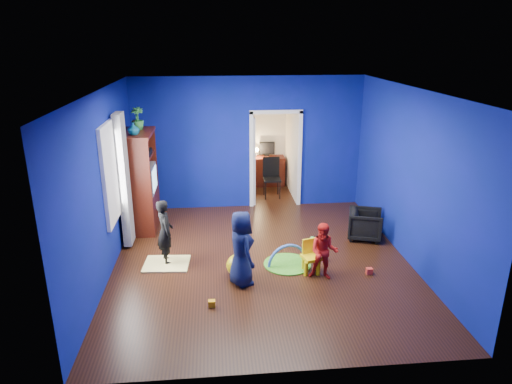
{
  "coord_description": "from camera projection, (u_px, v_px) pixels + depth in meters",
  "views": [
    {
      "loc": [
        -0.77,
        -7.01,
        3.67
      ],
      "look_at": [
        -0.06,
        0.4,
        1.13
      ],
      "focal_mm": 32.0,
      "sensor_mm": 36.0,
      "label": 1
    }
  ],
  "objects": [
    {
      "name": "wall_back",
      "position": [
        249.0,
        144.0,
        9.98
      ],
      "size": [
        5.0,
        0.02,
        2.9
      ],
      "primitive_type": "cube",
      "color": "navy",
      "rests_on": "floor"
    },
    {
      "name": "desk_lamp",
      "position": [
        256.0,
        150.0,
        11.66
      ],
      "size": [
        0.14,
        0.14,
        0.14
      ],
      "primitive_type": "sphere",
      "color": "#FFD88C",
      "rests_on": "study_desk"
    },
    {
      "name": "hopper_ball",
      "position": [
        237.0,
        265.0,
        7.35
      ],
      "size": [
        0.36,
        0.36,
        0.36
      ],
      "primitive_type": "sphere",
      "color": "yellow",
      "rests_on": "floor"
    },
    {
      "name": "floor",
      "position": [
        262.0,
        261.0,
        7.86
      ],
      "size": [
        5.0,
        5.5,
        0.01
      ],
      "primitive_type": "cube",
      "color": "black",
      "rests_on": "ground"
    },
    {
      "name": "toy_arch",
      "position": [
        287.0,
        263.0,
        7.74
      ],
      "size": [
        0.71,
        0.24,
        0.72
      ],
      "primitive_type": "torus",
      "rotation": [
        1.57,
        0.0,
        0.27
      ],
      "color": "#3F8CD8",
      "rests_on": "floor"
    },
    {
      "name": "wall_front",
      "position": [
        290.0,
        259.0,
        4.8
      ],
      "size": [
        5.0,
        0.02,
        2.9
      ],
      "primitive_type": "cube",
      "color": "navy",
      "rests_on": "floor"
    },
    {
      "name": "play_mat",
      "position": [
        287.0,
        264.0,
        7.74
      ],
      "size": [
        0.8,
        0.8,
        0.02
      ],
      "primitive_type": "cylinder",
      "color": "#2C9221",
      "rests_on": "floor"
    },
    {
      "name": "wall_left",
      "position": [
        104.0,
        186.0,
        7.16
      ],
      "size": [
        0.02,
        5.5,
        2.9
      ],
      "primitive_type": "cube",
      "color": "navy",
      "rests_on": "floor"
    },
    {
      "name": "kid_chair",
      "position": [
        311.0,
        258.0,
        7.42
      ],
      "size": [
        0.35,
        0.35,
        0.5
      ],
      "primitive_type": "cube",
      "rotation": [
        0.0,
        0.0,
        0.28
      ],
      "color": "yellow",
      "rests_on": "floor"
    },
    {
      "name": "desk_monitor",
      "position": [
        267.0,
        148.0,
        11.73
      ],
      "size": [
        0.4,
        0.05,
        0.32
      ],
      "primitive_type": "cube",
      "color": "black",
      "rests_on": "study_desk"
    },
    {
      "name": "toy_5",
      "position": [
        241.0,
        238.0,
        8.65
      ],
      "size": [
        0.11,
        0.11,
        0.11
      ],
      "primitive_type": "sphere",
      "color": "#288FE6",
      "rests_on": "floor"
    },
    {
      "name": "toy_0",
      "position": [
        369.0,
        271.0,
        7.43
      ],
      "size": [
        0.1,
        0.08,
        0.1
      ],
      "primitive_type": "cube",
      "color": "red",
      "rests_on": "floor"
    },
    {
      "name": "crt_tv",
      "position": [
        143.0,
        179.0,
        8.96
      ],
      "size": [
        0.46,
        0.7,
        0.54
      ],
      "primitive_type": "cube",
      "color": "silver",
      "rests_on": "tv_armoire"
    },
    {
      "name": "child_navy",
      "position": [
        241.0,
        248.0,
        6.98
      ],
      "size": [
        0.55,
        0.68,
        1.2
      ],
      "primitive_type": "imported",
      "rotation": [
        0.0,
        0.0,
        1.91
      ],
      "color": "#0F1739",
      "rests_on": "floor"
    },
    {
      "name": "vase",
      "position": [
        133.0,
        129.0,
        8.33
      ],
      "size": [
        0.22,
        0.22,
        0.23
      ],
      "primitive_type": "imported",
      "rotation": [
        0.0,
        0.0,
        0.01
      ],
      "color": "#0D606C",
      "rests_on": "tv_armoire"
    },
    {
      "name": "curtain",
      "position": [
        124.0,
        181.0,
        8.09
      ],
      "size": [
        0.14,
        0.42,
        2.4
      ],
      "primitive_type": "cube",
      "color": "slate",
      "rests_on": "floor"
    },
    {
      "name": "toy_1",
      "position": [
        362.0,
        231.0,
        8.94
      ],
      "size": [
        0.11,
        0.11,
        0.11
      ],
      "primitive_type": "sphere",
      "color": "blue",
      "rests_on": "floor"
    },
    {
      "name": "study_desk",
      "position": [
        267.0,
        171.0,
        11.81
      ],
      "size": [
        0.88,
        0.44,
        0.75
      ],
      "primitive_type": "cube",
      "color": "#3D140A",
      "rests_on": "floor"
    },
    {
      "name": "toy_4",
      "position": [
        325.0,
        258.0,
        7.85
      ],
      "size": [
        0.1,
        0.08,
        0.1
      ],
      "primitive_type": "cube",
      "color": "#BE478C",
      "rests_on": "floor"
    },
    {
      "name": "ceiling",
      "position": [
        262.0,
        90.0,
        6.92
      ],
      "size": [
        5.0,
        5.5,
        0.01
      ],
      "primitive_type": "cube",
      "color": "white",
      "rests_on": "wall_back"
    },
    {
      "name": "tv_armoire",
      "position": [
        141.0,
        181.0,
        8.96
      ],
      "size": [
        0.58,
        1.14,
        1.96
      ],
      "primitive_type": "cube",
      "color": "#421C0B",
      "rests_on": "floor"
    },
    {
      "name": "toy_2",
      "position": [
        212.0,
        304.0,
        6.52
      ],
      "size": [
        0.1,
        0.08,
        0.1
      ],
      "primitive_type": "cube",
      "color": "#F9A10D",
      "rests_on": "floor"
    },
    {
      "name": "toddler_red",
      "position": [
        324.0,
        252.0,
        7.17
      ],
      "size": [
        0.54,
        0.47,
        0.93
      ],
      "primitive_type": "imported",
      "rotation": [
        0.0,
        0.0,
        -0.29
      ],
      "color": "#B11225",
      "rests_on": "floor"
    },
    {
      "name": "window_left",
      "position": [
        109.0,
        173.0,
        7.46
      ],
      "size": [
        0.03,
        0.95,
        1.55
      ],
      "primitive_type": "cube",
      "color": "white",
      "rests_on": "wall_left"
    },
    {
      "name": "alcove",
      "position": [
        271.0,
        143.0,
        10.92
      ],
      "size": [
        1.0,
        1.75,
        2.5
      ],
      "primitive_type": null,
      "color": "silver",
      "rests_on": "floor"
    },
    {
      "name": "child_black",
      "position": [
        165.0,
        232.0,
        7.66
      ],
      "size": [
        0.38,
        0.47,
        1.13
      ],
      "primitive_type": "imported",
      "rotation": [
        0.0,
        0.0,
        1.89
      ],
      "color": "black",
      "rests_on": "floor"
    },
    {
      "name": "yellow_blanket",
      "position": [
        167.0,
        264.0,
        7.74
      ],
      "size": [
        0.79,
        0.65,
        0.03
      ],
      "primitive_type": "cube",
      "rotation": [
        0.0,
        0.0,
        -0.07
      ],
      "color": "#F2E07A",
      "rests_on": "floor"
    },
    {
      "name": "toy_3",
      "position": [
        312.0,
        239.0,
        8.59
      ],
      "size": [
        0.11,
        0.11,
        0.11
      ],
      "primitive_type": "sphere",
      "color": "green",
      "rests_on": "floor"
    },
    {
      "name": "doorway",
      "position": [
        275.0,
        161.0,
        10.16
      ],
      "size": [
        1.16,
        0.1,
        2.1
      ],
      "primitive_type": "cube",
      "color": "white",
      "rests_on": "floor"
    },
    {
      "name": "potted_plant",
      "position": [
        137.0,
        118.0,
        8.79
      ],
      "size": [
        0.26,
        0.26,
        0.43
      ],
      "primitive_type": "imported",
      "rotation": [
        0.0,
        0.0,
        0.07
      ],
      "color": "#318736",
      "rests_on": "tv_armoire"
    },
    {
      "name": "armchair",
      "position": [
        365.0,
        224.0,
        8.68
      ],
      "size": [
        0.78,
        0.76,
        0.57
      ],
      "primitive_type": "imported",
      "rotation": [
        0.0,
        0.0,
        1.26
      ],
      "color": "black",
      "rests_on": "floor"
    },
    {
      "name": "wall_right",
      "position": [
        411.0,
        177.0,
        7.62
      ],
      "size": [
        0.02,
        5.5,
        2.9
      ],
      "primitive_type": "cube",
      "color": "navy",
      "rests_on": "floor"
    },
    {
      "name": "folding_chair",
      "position": [
        272.0,
        179.0,
        10.87
      ],
      "size": [
        0.4,
        0.4,
        0.92
      ],
      "primitive_type": "cube",
      "color": "black",
      "rests_on": "floor"
    },
    {
      "name": "book_shelf",
      "position": [
        267.0,
        106.0,
        11.38
      ],
      "size": [
        0.88,
        0.24,
        0.04
      ],
      "primitive_type": "cube",
      "color": "white",
      "rests_on": "study_desk"
    }
  ]
}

